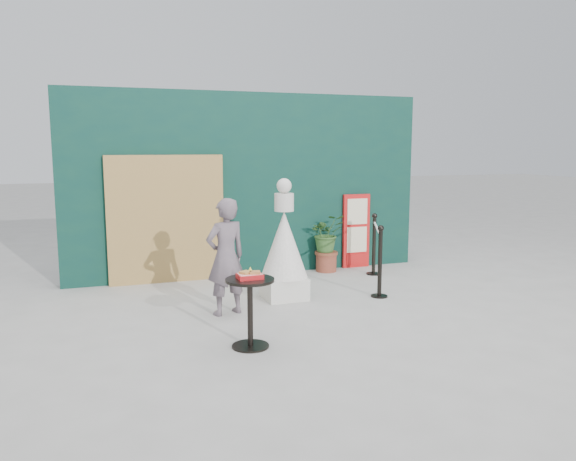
# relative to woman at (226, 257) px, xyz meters

# --- Properties ---
(ground) EXTENTS (60.00, 60.00, 0.00)m
(ground) POSITION_rel_woman_xyz_m (0.93, -0.94, -0.75)
(ground) COLOR #ADAAA5
(ground) RESTS_ON ground
(back_wall) EXTENTS (6.00, 0.30, 3.00)m
(back_wall) POSITION_rel_woman_xyz_m (0.93, 2.21, 0.75)
(back_wall) COLOR #0A2E2A
(back_wall) RESTS_ON ground
(bamboo_fence) EXTENTS (1.80, 0.08, 2.00)m
(bamboo_fence) POSITION_rel_woman_xyz_m (-0.47, 2.00, 0.25)
(bamboo_fence) COLOR tan
(bamboo_fence) RESTS_ON ground
(woman) EXTENTS (0.62, 0.50, 1.49)m
(woman) POSITION_rel_woman_xyz_m (0.00, 0.00, 0.00)
(woman) COLOR #695A62
(woman) RESTS_ON ground
(menu_board) EXTENTS (0.50, 0.07, 1.30)m
(menu_board) POSITION_rel_woman_xyz_m (2.83, 2.01, -0.10)
(menu_board) COLOR red
(menu_board) RESTS_ON ground
(statue) EXTENTS (0.66, 0.66, 1.70)m
(statue) POSITION_rel_woman_xyz_m (0.94, 0.47, -0.05)
(statue) COLOR silver
(statue) RESTS_ON ground
(cafe_table) EXTENTS (0.52, 0.52, 0.75)m
(cafe_table) POSITION_rel_woman_xyz_m (-0.04, -1.26, -0.25)
(cafe_table) COLOR black
(cafe_table) RESTS_ON ground
(food_basket) EXTENTS (0.26, 0.19, 0.11)m
(food_basket) POSITION_rel_woman_xyz_m (-0.04, -1.26, 0.04)
(food_basket) COLOR red
(food_basket) RESTS_ON cafe_table
(planter) EXTENTS (0.58, 0.50, 0.99)m
(planter) POSITION_rel_woman_xyz_m (2.19, 1.87, -0.17)
(planter) COLOR brown
(planter) RESTS_ON ground
(stanchion_barrier) EXTENTS (0.84, 1.54, 1.03)m
(stanchion_barrier) POSITION_rel_woman_xyz_m (2.55, 0.74, -0.25)
(stanchion_barrier) COLOR black
(stanchion_barrier) RESTS_ON ground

